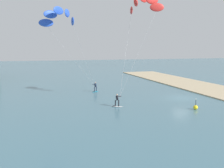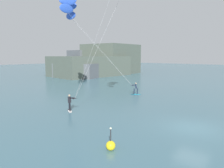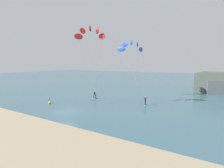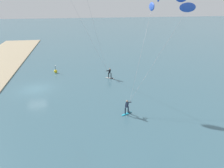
% 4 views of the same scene
% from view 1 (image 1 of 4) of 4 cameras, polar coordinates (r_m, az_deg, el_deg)
% --- Properties ---
extents(ground_plane, '(240.00, 240.00, 0.00)m').
position_cam_1_polar(ground_plane, '(40.81, 14.91, -2.98)').
color(ground_plane, '#426B7A').
extents(kitesurfer_nearshore, '(9.50, 9.91, 13.14)m').
position_cam_1_polar(kitesurfer_nearshore, '(37.54, -11.27, 13.69)').
color(kitesurfer_nearshore, '#23ADD1').
rests_on(kitesurfer_nearshore, ground).
extents(kitesurfer_mid_water, '(6.07, 7.44, 14.81)m').
position_cam_1_polar(kitesurfer_mid_water, '(37.26, 6.76, 16.37)').
color(kitesurfer_mid_water, white).
rests_on(kitesurfer_mid_water, ground).
extents(marker_buoy, '(0.56, 0.56, 1.38)m').
position_cam_1_polar(marker_buoy, '(33.76, 17.87, -4.87)').
color(marker_buoy, yellow).
rests_on(marker_buoy, ground).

